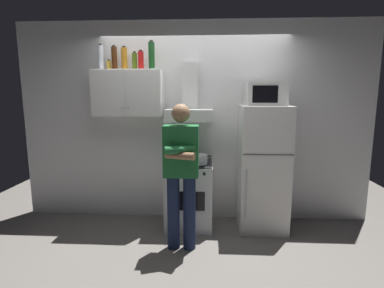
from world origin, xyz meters
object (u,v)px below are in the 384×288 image
bottle_wine_green (152,56)px  bottle_rum_dark (114,58)px  microwave (266,94)px  person_standing (181,172)px  bottle_vodka_clear (101,58)px  range_hood (190,105)px  refrigerator (263,168)px  cooking_pot (199,159)px  bottle_liquor_amber (124,59)px  bottle_olive_oil (135,61)px  bottle_spice_jar (109,65)px  upper_cabinet (129,93)px  bottle_soda_red (141,60)px  stove_oven (189,194)px

bottle_wine_green → bottle_rum_dark: bottle_wine_green is taller
microwave → person_standing: 1.45m
bottle_wine_green → bottle_vodka_clear: bearing=176.2°
range_hood → refrigerator: range_hood is taller
bottle_vodka_clear → range_hood: bearing=-0.7°
range_hood → cooking_pot: 0.72m
bottle_vodka_clear → bottle_liquor_amber: bearing=1.2°
microwave → bottle_vodka_clear: bearing=176.7°
bottle_wine_green → bottle_olive_oil: (-0.23, 0.04, -0.06)m
range_hood → bottle_spice_jar: bearing=178.4°
range_hood → microwave: bearing=-6.5°
upper_cabinet → cooking_pot: 1.26m
microwave → bottle_spice_jar: bottle_spice_jar is taller
range_hood → bottle_soda_red: bearing=180.0°
upper_cabinet → person_standing: size_ratio=0.55×
microwave → bottle_spice_jar: 2.04m
bottle_liquor_amber → bottle_soda_red: bottle_liquor_amber is taller
range_hood → bottle_olive_oil: size_ratio=3.28×
microwave → bottle_wine_green: (-1.43, 0.08, 0.48)m
upper_cabinet → bottle_soda_red: bearing=0.6°
person_standing → bottle_liquor_amber: bottle_liquor_amber is taller
microwave → bottle_liquor_amber: bearing=175.9°
cooking_pot → bottle_spice_jar: (-1.18, 0.27, 1.18)m
bottle_soda_red → bottle_olive_oil: 0.09m
person_standing → bottle_wine_green: size_ratio=4.63×
upper_cabinet → bottle_spice_jar: (-0.25, 0.03, 0.36)m
upper_cabinet → cooking_pot: upper_cabinet is taller
bottle_liquor_amber → bottle_rum_dark: (-0.12, -0.02, 0.00)m
bottle_wine_green → bottle_liquor_amber: bottle_wine_green is taller
bottle_olive_oil → bottle_vodka_clear: size_ratio=0.70×
microwave → bottle_spice_jar: bearing=176.1°
range_hood → bottle_soda_red: (-0.63, 0.00, 0.57)m
microwave → cooking_pot: (-0.82, -0.14, -0.81)m
bottle_spice_jar → bottle_wine_green: bearing=-5.8°
stove_oven → refrigerator: 1.02m
person_standing → bottle_wine_green: 1.56m
cooking_pot → bottle_olive_oil: 1.51m
stove_oven → microwave: microwave is taller
bottle_liquor_amber → bottle_vodka_clear: bearing=-178.8°
upper_cabinet → bottle_spice_jar: bottle_spice_jar is taller
microwave → bottle_liquor_amber: 1.86m
refrigerator → cooking_pot: size_ratio=5.12×
bottle_rum_dark → cooking_pot: bearing=-12.6°
bottle_wine_green → bottle_vodka_clear: (-0.67, 0.04, -0.01)m
refrigerator → bottle_soda_red: 2.09m
refrigerator → person_standing: 1.17m
bottle_spice_jar → bottle_rum_dark: (0.08, -0.03, 0.08)m
stove_oven → person_standing: 0.77m
upper_cabinet → stove_oven: (0.80, -0.13, -1.32)m
bottle_wine_green → refrigerator: bearing=-3.9°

